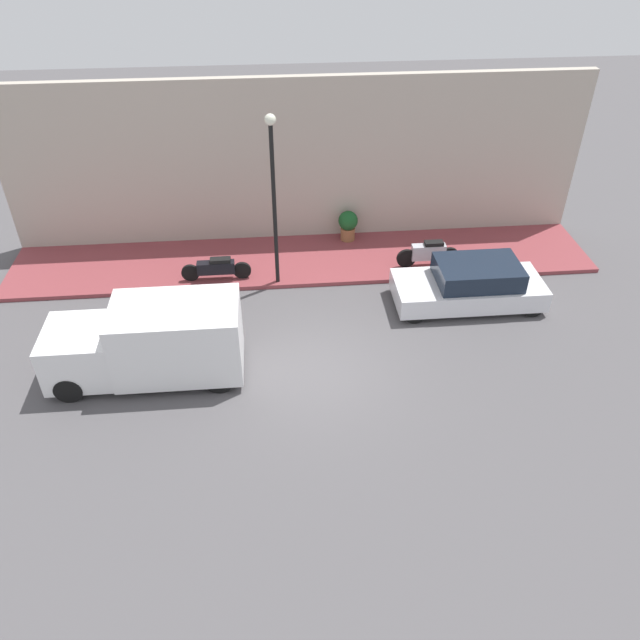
# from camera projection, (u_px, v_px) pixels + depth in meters

# --- Properties ---
(ground_plane) EXTENTS (60.00, 60.00, 0.00)m
(ground_plane) POSITION_uv_depth(u_px,v_px,m) (317.00, 370.00, 16.09)
(ground_plane) COLOR #514F51
(sidewalk) EXTENTS (3.08, 18.69, 0.13)m
(sidewalk) POSITION_uv_depth(u_px,v_px,m) (303.00, 260.00, 20.40)
(sidewalk) COLOR brown
(sidewalk) RESTS_ON ground_plane
(building_facade) EXTENTS (0.30, 18.69, 5.43)m
(building_facade) POSITION_uv_depth(u_px,v_px,m) (298.00, 162.00, 20.17)
(building_facade) COLOR #B2A899
(building_facade) RESTS_ON ground_plane
(parked_car) EXTENTS (1.82, 4.32, 1.35)m
(parked_car) POSITION_uv_depth(u_px,v_px,m) (471.00, 285.00, 18.16)
(parked_car) COLOR silver
(parked_car) RESTS_ON ground_plane
(delivery_van) EXTENTS (1.87, 4.78, 2.03)m
(delivery_van) POSITION_uv_depth(u_px,v_px,m) (148.00, 342.00, 15.39)
(delivery_van) COLOR white
(delivery_van) RESTS_ON ground_plane
(motorcycle_black) EXTENTS (0.30, 2.13, 0.73)m
(motorcycle_black) POSITION_uv_depth(u_px,v_px,m) (216.00, 268.00, 19.11)
(motorcycle_black) COLOR black
(motorcycle_black) RESTS_ON sidewalk
(scooter_silver) EXTENTS (0.30, 2.00, 0.87)m
(scooter_silver) POSITION_uv_depth(u_px,v_px,m) (429.00, 253.00, 19.71)
(scooter_silver) COLOR #B7B7BF
(scooter_silver) RESTS_ON sidewalk
(streetlamp) EXTENTS (0.31, 0.31, 5.18)m
(streetlamp) POSITION_uv_depth(u_px,v_px,m) (273.00, 184.00, 17.33)
(streetlamp) COLOR black
(streetlamp) RESTS_ON sidewalk
(potted_plant) EXTENTS (0.66, 0.66, 1.03)m
(potted_plant) POSITION_uv_depth(u_px,v_px,m) (348.00, 224.00, 21.03)
(potted_plant) COLOR brown
(potted_plant) RESTS_ON sidewalk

